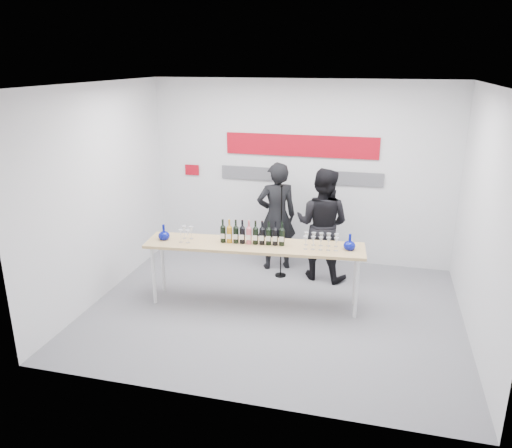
% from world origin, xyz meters
% --- Properties ---
extents(ground, '(5.00, 5.00, 0.00)m').
position_xyz_m(ground, '(0.00, 0.00, 0.00)').
color(ground, slate).
rests_on(ground, ground).
extents(back_wall, '(5.00, 0.04, 3.00)m').
position_xyz_m(back_wall, '(0.00, 2.00, 1.50)').
color(back_wall, silver).
rests_on(back_wall, ground).
extents(signage, '(3.38, 0.02, 0.79)m').
position_xyz_m(signage, '(-0.06, 1.97, 1.81)').
color(signage, '#A50715').
rests_on(signage, back_wall).
extents(tasting_table, '(3.02, 0.87, 0.89)m').
position_xyz_m(tasting_table, '(-0.31, 0.12, 0.83)').
color(tasting_table, tan).
rests_on(tasting_table, ground).
extents(wine_bottles, '(0.89, 0.16, 0.33)m').
position_xyz_m(wine_bottles, '(-0.34, 0.13, 1.06)').
color(wine_bottles, black).
rests_on(wine_bottles, tasting_table).
extents(decanter_left, '(0.16, 0.16, 0.21)m').
position_xyz_m(decanter_left, '(-1.57, -0.00, 1.00)').
color(decanter_left, '#070E81').
rests_on(decanter_left, tasting_table).
extents(decanter_right, '(0.16, 0.16, 0.21)m').
position_xyz_m(decanter_right, '(0.96, 0.24, 1.00)').
color(decanter_right, '#070E81').
rests_on(decanter_right, tasting_table).
extents(glasses_left, '(0.18, 0.23, 0.18)m').
position_xyz_m(glasses_left, '(-1.26, 0.03, 0.98)').
color(glasses_left, silver).
rests_on(glasses_left, tasting_table).
extents(glasses_right, '(0.48, 0.26, 0.18)m').
position_xyz_m(glasses_right, '(0.59, 0.20, 0.98)').
color(glasses_right, silver).
rests_on(glasses_right, tasting_table).
extents(presenter_left, '(0.76, 0.65, 1.77)m').
position_xyz_m(presenter_left, '(-0.28, 1.46, 0.88)').
color(presenter_left, black).
rests_on(presenter_left, ground).
extents(presenter_right, '(0.97, 0.83, 1.75)m').
position_xyz_m(presenter_right, '(0.48, 1.25, 0.88)').
color(presenter_right, black).
rests_on(presenter_right, ground).
extents(mic_stand, '(0.18, 0.18, 1.51)m').
position_xyz_m(mic_stand, '(-0.14, 1.13, 0.46)').
color(mic_stand, black).
rests_on(mic_stand, ground).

